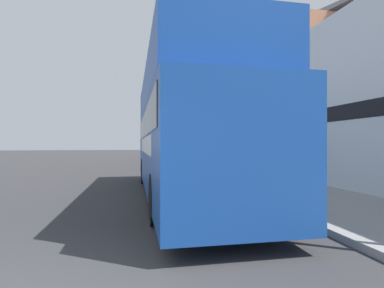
# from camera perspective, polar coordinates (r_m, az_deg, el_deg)

# --- Properties ---
(ground_plane) EXTENTS (144.00, 144.00, 0.00)m
(ground_plane) POSITION_cam_1_polar(r_m,az_deg,el_deg) (24.08, -14.99, -4.13)
(ground_plane) COLOR #333335
(sidewalk) EXTENTS (3.61, 108.00, 0.14)m
(sidewalk) POSITION_cam_1_polar(r_m,az_deg,el_deg) (21.69, 3.12, -4.40)
(sidewalk) COLOR gray
(sidewalk) RESTS_ON ground_plane
(brick_terrace_rear) EXTENTS (6.00, 23.88, 10.82)m
(brick_terrace_rear) POSITION_cam_1_polar(r_m,az_deg,el_deg) (26.65, 11.44, 7.91)
(brick_terrace_rear) COLOR #9E664C
(brick_terrace_rear) RESTS_ON ground_plane
(tour_bus) EXTENTS (2.52, 11.25, 4.00)m
(tour_bus) POSITION_cam_1_polar(r_m,az_deg,el_deg) (9.87, -1.84, 0.62)
(tour_bus) COLOR #19479E
(tour_bus) RESTS_ON ground_plane
(parked_car_ahead_of_bus) EXTENTS (1.91, 4.18, 1.38)m
(parked_car_ahead_of_bus) POSITION_cam_1_polar(r_m,az_deg,el_deg) (18.04, -3.58, -3.37)
(parked_car_ahead_of_bus) COLOR black
(parked_car_ahead_of_bus) RESTS_ON ground_plane
(lamp_post_nearest) EXTENTS (0.35, 0.35, 4.69)m
(lamp_post_nearest) POSITION_cam_1_polar(r_m,az_deg,el_deg) (8.47, 17.09, 11.35)
(lamp_post_nearest) COLOR black
(lamp_post_nearest) RESTS_ON sidewalk
(lamp_post_second) EXTENTS (0.35, 0.35, 4.62)m
(lamp_post_second) POSITION_cam_1_polar(r_m,az_deg,el_deg) (16.11, 2.85, 5.73)
(lamp_post_second) COLOR black
(lamp_post_second) RESTS_ON sidewalk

